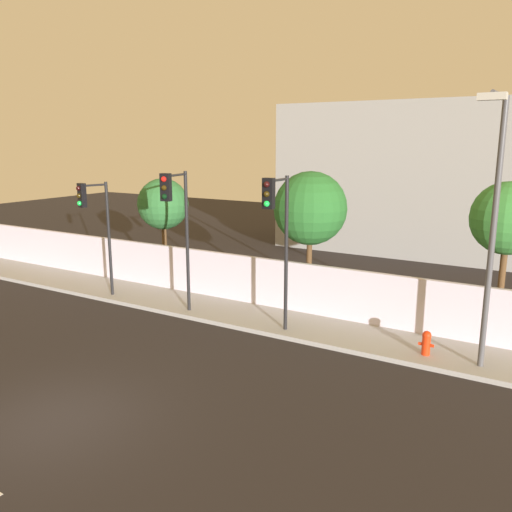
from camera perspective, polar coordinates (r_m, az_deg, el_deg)
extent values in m
plane|color=#272324|center=(13.34, -20.84, -16.27)|extent=(80.00, 80.00, 0.00)
cube|color=#A0A0A0|center=(18.97, -1.13, -6.52)|extent=(36.00, 2.40, 0.15)
cube|color=silver|center=(19.74, 0.84, -2.80)|extent=(36.00, 0.18, 1.80)
cylinder|color=black|center=(18.92, -7.47, 1.47)|extent=(0.12, 0.12, 5.05)
cylinder|color=black|center=(18.02, -8.70, 8.67)|extent=(0.33, 1.36, 0.08)
cube|color=black|center=(17.45, -9.75, 7.36)|extent=(0.37, 0.26, 0.90)
sphere|color=red|center=(17.32, -9.98, 8.21)|extent=(0.18, 0.18, 0.18)
sphere|color=#33260A|center=(17.35, -9.95, 7.29)|extent=(0.18, 0.18, 0.18)
sphere|color=black|center=(17.37, -9.91, 6.37)|extent=(0.18, 0.18, 0.18)
cylinder|color=black|center=(16.80, 3.29, 0.13)|extent=(0.12, 0.12, 5.02)
cylinder|color=black|center=(15.92, 2.42, 8.24)|extent=(0.11, 1.22, 0.08)
cube|color=black|center=(15.41, 1.37, 6.80)|extent=(0.34, 0.21, 0.90)
sphere|color=black|center=(15.28, 1.16, 7.77)|extent=(0.18, 0.18, 0.18)
sphere|color=#33260A|center=(15.31, 1.16, 6.73)|extent=(0.18, 0.18, 0.18)
sphere|color=#19F24C|center=(15.34, 1.15, 5.69)|extent=(0.18, 0.18, 0.18)
cylinder|color=black|center=(21.57, -15.64, 1.75)|extent=(0.12, 0.12, 4.52)
cylinder|color=black|center=(21.05, -17.19, 7.35)|extent=(0.33, 1.00, 0.08)
cube|color=black|center=(20.85, -18.36, 6.27)|extent=(0.38, 0.28, 0.90)
sphere|color=black|center=(20.77, -18.70, 6.97)|extent=(0.18, 0.18, 0.18)
sphere|color=#33260A|center=(20.80, -18.65, 6.20)|extent=(0.18, 0.18, 0.18)
sphere|color=#19F24C|center=(20.82, -18.60, 5.44)|extent=(0.18, 0.18, 0.18)
cylinder|color=#4C4C51|center=(15.08, 24.28, 1.80)|extent=(0.16, 0.16, 7.17)
cylinder|color=#4C4C51|center=(14.00, 24.95, 15.59)|extent=(0.19, 1.85, 0.10)
cube|color=beige|center=(13.08, 24.25, 15.52)|extent=(0.61, 0.27, 0.16)
cylinder|color=red|center=(16.18, 17.97, -9.23)|extent=(0.24, 0.24, 0.55)
sphere|color=red|center=(16.07, 18.04, -8.19)|extent=(0.26, 0.26, 0.26)
cylinder|color=red|center=(16.20, 17.38, -9.06)|extent=(0.10, 0.09, 0.09)
cylinder|color=red|center=(16.14, 18.57, -9.23)|extent=(0.10, 0.09, 0.09)
cylinder|color=brown|center=(23.58, -9.86, 0.57)|extent=(0.21, 0.21, 2.94)
sphere|color=#2C6933|center=(23.25, -10.05, 5.59)|extent=(2.21, 2.21, 2.21)
cylinder|color=brown|center=(19.82, 5.77, -1.36)|extent=(0.20, 0.20, 3.06)
sphere|color=#266629|center=(19.41, 5.91, 5.18)|extent=(2.70, 2.70, 2.70)
cylinder|color=brown|center=(18.13, 25.00, -3.38)|extent=(0.20, 0.20, 3.31)
sphere|color=#378338|center=(17.70, 25.66, 3.72)|extent=(2.24, 2.24, 2.24)
cube|color=#979797|center=(31.66, 15.92, 8.15)|extent=(13.73, 6.00, 8.29)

